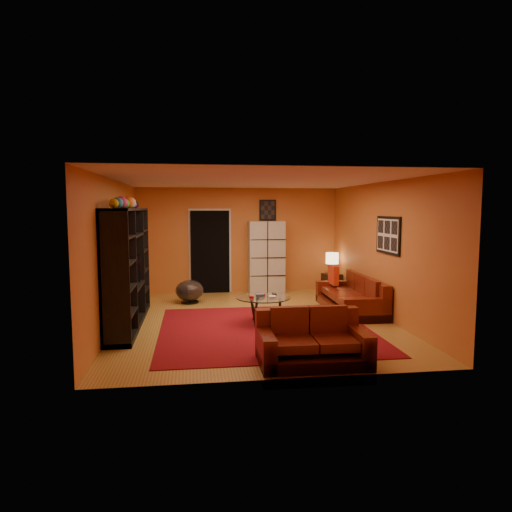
{
  "coord_description": "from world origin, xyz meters",
  "views": [
    {
      "loc": [
        -1.11,
        -8.34,
        2.1
      ],
      "look_at": [
        0.05,
        0.1,
        1.2
      ],
      "focal_mm": 32.0,
      "sensor_mm": 36.0,
      "label": 1
    }
  ],
  "objects": [
    {
      "name": "tv",
      "position": [
        -2.23,
        -0.02,
        0.98
      ],
      "size": [
        0.9,
        0.12,
        0.52
      ],
      "primitive_type": "imported",
      "rotation": [
        0.0,
        0.0,
        1.57
      ],
      "color": "black",
      "rests_on": "entertainment_unit"
    },
    {
      "name": "side_table",
      "position": [
        2.25,
        2.37,
        0.25
      ],
      "size": [
        0.46,
        0.46,
        0.5
      ],
      "primitive_type": "cube",
      "rotation": [
        0.0,
        0.0,
        0.15
      ],
      "color": "black",
      "rests_on": "floor"
    },
    {
      "name": "wall_back",
      "position": [
        0.0,
        3.0,
        1.3
      ],
      "size": [
        6.0,
        0.0,
        6.0
      ],
      "primitive_type": "plane",
      "rotation": [
        1.57,
        0.0,
        0.0
      ],
      "color": "#BF652A",
      "rests_on": "floor"
    },
    {
      "name": "entertainment_unit",
      "position": [
        -2.27,
        0.0,
        1.05
      ],
      "size": [
        0.45,
        3.0,
        2.1
      ],
      "primitive_type": "cube",
      "color": "black",
      "rests_on": "floor"
    },
    {
      "name": "coffee_table",
      "position": [
        0.13,
        -0.3,
        0.45
      ],
      "size": [
        0.98,
        0.98,
        0.49
      ],
      "rotation": [
        0.0,
        0.0,
        -0.21
      ],
      "color": "silver",
      "rests_on": "floor"
    },
    {
      "name": "wall_right",
      "position": [
        2.5,
        0.0,
        1.3
      ],
      "size": [
        0.0,
        6.0,
        6.0
      ],
      "primitive_type": "plane",
      "rotation": [
        1.57,
        0.0,
        -1.57
      ],
      "color": "#BF652A",
      "rests_on": "floor"
    },
    {
      "name": "storage_cabinet",
      "position": [
        0.69,
        2.8,
        0.89
      ],
      "size": [
        0.9,
        0.42,
        1.78
      ],
      "primitive_type": "cube",
      "rotation": [
        0.0,
        0.0,
        0.02
      ],
      "color": "beige",
      "rests_on": "floor"
    },
    {
      "name": "wall_left",
      "position": [
        -2.5,
        0.0,
        1.3
      ],
      "size": [
        0.0,
        6.0,
        6.0
      ],
      "primitive_type": "plane",
      "rotation": [
        1.57,
        0.0,
        1.57
      ],
      "color": "#BF652A",
      "rests_on": "floor"
    },
    {
      "name": "ceiling",
      "position": [
        0.0,
        0.0,
        2.6
      ],
      "size": [
        6.0,
        6.0,
        0.0
      ],
      "primitive_type": "plane",
      "rotation": [
        3.14,
        0.0,
        0.0
      ],
      "color": "white",
      "rests_on": "wall_back"
    },
    {
      "name": "bowl_chair",
      "position": [
        -1.21,
        1.75,
        0.27
      ],
      "size": [
        0.62,
        0.62,
        0.51
      ],
      "color": "black",
      "rests_on": "floor"
    },
    {
      "name": "wall_art_back",
      "position": [
        0.75,
        2.98,
        2.05
      ],
      "size": [
        0.42,
        0.03,
        0.52
      ],
      "primitive_type": "cube",
      "color": "black",
      "rests_on": "wall_back"
    },
    {
      "name": "wall_front",
      "position": [
        0.0,
        -3.0,
        1.3
      ],
      "size": [
        6.0,
        0.0,
        6.0
      ],
      "primitive_type": "plane",
      "rotation": [
        -1.57,
        0.0,
        0.0
      ],
      "color": "#BF652A",
      "rests_on": "floor"
    },
    {
      "name": "wall_art_right",
      "position": [
        2.48,
        -0.3,
        1.6
      ],
      "size": [
        0.03,
        1.0,
        0.7
      ],
      "primitive_type": "cube",
      "color": "black",
      "rests_on": "wall_right"
    },
    {
      "name": "sofa",
      "position": [
        2.14,
        0.5,
        0.28
      ],
      "size": [
        0.97,
        2.23,
        0.85
      ],
      "rotation": [
        0.0,
        0.0,
        -0.03
      ],
      "color": "#52140B",
      "rests_on": "rug"
    },
    {
      "name": "table_lamp",
      "position": [
        2.25,
        2.37,
        0.87
      ],
      "size": [
        0.31,
        0.31,
        0.52
      ],
      "color": "black",
      "rests_on": "side_table"
    },
    {
      "name": "loveseat",
      "position": [
        0.47,
        -2.42,
        0.29
      ],
      "size": [
        1.48,
        0.9,
        0.85
      ],
      "rotation": [
        0.0,
        0.0,
        1.56
      ],
      "color": "#52140B",
      "rests_on": "rug"
    },
    {
      "name": "floor",
      "position": [
        0.0,
        0.0,
        0.0
      ],
      "size": [
        6.0,
        6.0,
        0.0
      ],
      "primitive_type": "plane",
      "color": "olive",
      "rests_on": "ground"
    },
    {
      "name": "doorway",
      "position": [
        -0.7,
        2.96,
        1.02
      ],
      "size": [
        0.95,
        0.1,
        2.04
      ],
      "primitive_type": "cube",
      "color": "black",
      "rests_on": "floor"
    },
    {
      "name": "rug",
      "position": [
        0.1,
        -0.7,
        0.01
      ],
      "size": [
        3.6,
        3.6,
        0.01
      ],
      "primitive_type": "cube",
      "color": "#600B13",
      "rests_on": "floor"
    },
    {
      "name": "throw_pillow",
      "position": [
        1.95,
        1.3,
        0.63
      ],
      "size": [
        0.12,
        0.42,
        0.42
      ],
      "primitive_type": "cube",
      "color": "red",
      "rests_on": "sofa"
    }
  ]
}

